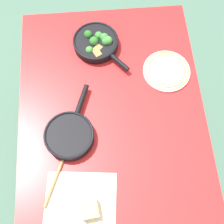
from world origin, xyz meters
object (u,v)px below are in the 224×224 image
(cheese_block, at_px, (90,209))
(dinner_plate_stack, at_px, (167,70))
(skillet_broccoli, at_px, (97,43))
(skillet_eggs, at_px, (70,135))
(wooden_spoon, at_px, (62,161))

(cheese_block, bearing_deg, dinner_plate_stack, -33.33)
(skillet_broccoli, distance_m, cheese_block, 0.82)
(skillet_eggs, bearing_deg, skillet_broccoli, 2.93)
(wooden_spoon, bearing_deg, cheese_block, -130.65)
(skillet_eggs, xyz_separation_m, wooden_spoon, (-0.11, 0.04, -0.02))
(cheese_block, relative_size, dinner_plate_stack, 0.36)
(cheese_block, bearing_deg, skillet_broccoli, -5.46)
(skillet_broccoli, height_order, cheese_block, skillet_broccoli)
(skillet_eggs, xyz_separation_m, cheese_block, (-0.33, -0.07, -0.00))
(dinner_plate_stack, bearing_deg, skillet_eggs, 122.03)
(skillet_broccoli, xyz_separation_m, cheese_block, (-0.81, 0.08, -0.01))
(skillet_eggs, distance_m, cheese_block, 0.34)
(skillet_eggs, relative_size, wooden_spoon, 1.13)
(skillet_broccoli, bearing_deg, skillet_eggs, -57.39)
(cheese_block, xyz_separation_m, dinner_plate_stack, (0.63, -0.42, -0.01))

